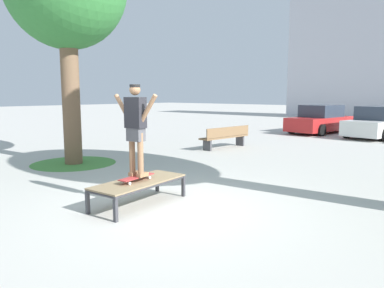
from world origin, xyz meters
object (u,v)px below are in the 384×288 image
skate_box (139,183)px  park_bench (226,137)px  car_white (378,123)px  skateboard (137,177)px  skater (136,124)px  car_red (320,120)px

skate_box → park_bench: (-3.09, 6.94, 0.03)m
skate_box → car_white: bearing=88.8°
skate_box → skateboard: 0.14m
skater → car_white: size_ratio=0.39×
skateboard → car_white: size_ratio=0.19×
car_white → park_bench: size_ratio=1.81×
skate_box → car_white: (0.31, 14.63, 0.28)m
skate_box → park_bench: size_ratio=0.81×
car_white → park_bench: (-3.40, -7.69, -0.24)m
car_white → skateboard: bearing=-91.2°
skateboard → car_red: size_ratio=0.19×
skate_box → park_bench: park_bench is taller
car_red → car_white: bearing=-3.6°
skateboard → park_bench: bearing=113.9°
skate_box → car_red: (-2.61, 14.81, 0.28)m
skateboard → car_white: 14.69m
skateboard → car_red: 15.10m
skate_box → car_red: 15.05m
park_bench → skater: bearing=-66.1°
skateboard → car_white: car_white is taller
skate_box → skater: (0.01, -0.05, 1.12)m
skater → car_white: (0.31, 14.69, -0.84)m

